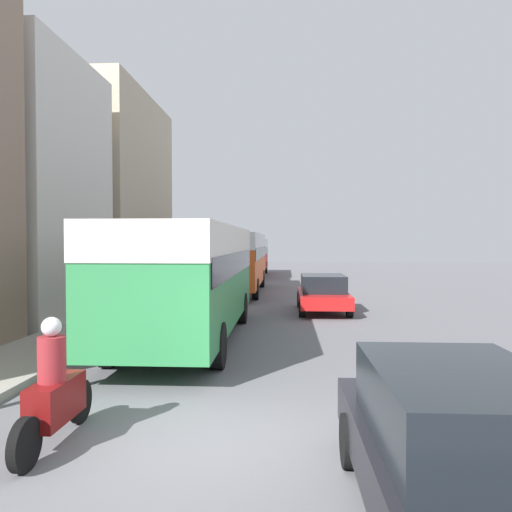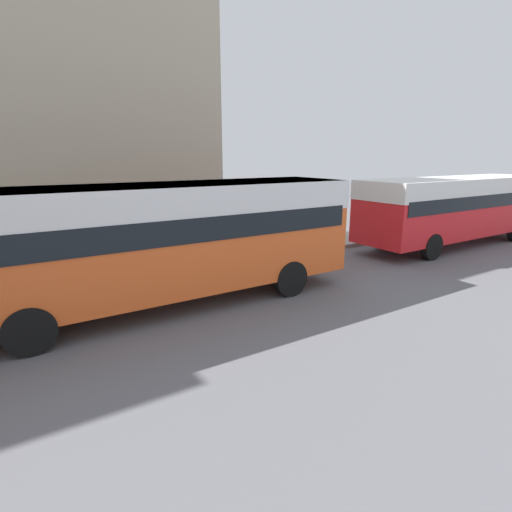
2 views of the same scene
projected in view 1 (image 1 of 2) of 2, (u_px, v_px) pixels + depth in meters
The scene contains 9 objects.
ground_plane at pixel (224, 447), 6.60m from camera, with size 120.00×120.00×0.00m, color slate.
building_far_terrace at pixel (99, 196), 26.07m from camera, with size 5.55×9.67×10.23m.
bus_lead at pixel (190, 267), 13.65m from camera, with size 2.66×9.72×3.12m.
bus_following at pixel (238, 255), 26.47m from camera, with size 2.55×10.32×3.13m.
bus_third_in_line at pixel (250, 252), 39.63m from camera, with size 2.55×10.13×2.91m.
motorcycle_behind_lead at pixel (54, 394), 6.64m from camera, with size 0.38×2.24×1.73m.
car_crossing at pixel (323, 293), 19.18m from camera, with size 1.92×4.19×1.43m.
car_far_curb at pixel (460, 450), 4.58m from camera, with size 1.85×4.40×1.55m.
pedestrian_near_curb at pixel (226, 260), 48.37m from camera, with size 0.38×0.38×1.60m.
Camera 1 is at (0.80, -6.48, 2.72)m, focal length 35.00 mm.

